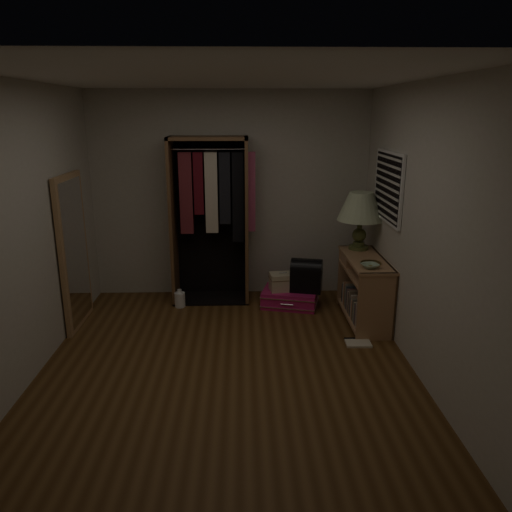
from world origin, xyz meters
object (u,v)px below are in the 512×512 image
at_px(console_bookshelf, 363,287).
at_px(open_wardrobe, 213,206).
at_px(train_case, 283,282).
at_px(floor_mirror, 74,252).
at_px(pink_suitcase, 290,298).
at_px(black_bag, 306,274).
at_px(white_jug, 180,299).
at_px(table_lamp, 361,208).

relative_size(console_bookshelf, open_wardrobe, 0.55).
height_order(console_bookshelf, train_case, console_bookshelf).
bearing_deg(floor_mirror, open_wardrobe, 27.13).
height_order(pink_suitcase, black_bag, black_bag).
xyz_separation_m(console_bookshelf, white_jug, (-2.17, 0.43, -0.30)).
xyz_separation_m(open_wardrobe, table_lamp, (1.74, -0.37, 0.04)).
distance_m(train_case, white_jug, 1.29).
xyz_separation_m(console_bookshelf, black_bag, (-0.61, 0.41, 0.02)).
distance_m(console_bookshelf, train_case, 0.99).
xyz_separation_m(console_bookshelf, floor_mirror, (-3.24, -0.04, 0.46)).
relative_size(console_bookshelf, floor_mirror, 0.66).
bearing_deg(floor_mirror, console_bookshelf, 0.72).
relative_size(pink_suitcase, white_jug, 3.41).
bearing_deg(pink_suitcase, table_lamp, 7.61).
distance_m(console_bookshelf, white_jug, 2.23).
xyz_separation_m(console_bookshelf, table_lamp, (0.00, 0.36, 0.86)).
bearing_deg(table_lamp, console_bookshelf, -90.45).
height_order(open_wardrobe, floor_mirror, open_wardrobe).
xyz_separation_m(open_wardrobe, black_bag, (1.13, -0.32, -0.80)).
relative_size(console_bookshelf, table_lamp, 1.64).
height_order(floor_mirror, black_bag, floor_mirror).
xyz_separation_m(floor_mirror, train_case, (2.35, 0.47, -0.53)).
height_order(train_case, black_bag, black_bag).
distance_m(console_bookshelf, table_lamp, 0.93).
bearing_deg(train_case, table_lamp, -13.00).
distance_m(console_bookshelf, pink_suitcase, 0.96).
height_order(train_case, table_lamp, table_lamp).
xyz_separation_m(open_wardrobe, train_case, (0.85, -0.30, -0.90)).
relative_size(pink_suitcase, table_lamp, 1.13).
bearing_deg(open_wardrobe, train_case, -19.20).
relative_size(floor_mirror, black_bag, 4.02).
distance_m(floor_mirror, table_lamp, 3.29).
distance_m(pink_suitcase, train_case, 0.23).
xyz_separation_m(open_wardrobe, white_jug, (-0.43, -0.29, -1.12)).
bearing_deg(white_jug, table_lamp, -2.07).
bearing_deg(white_jug, floor_mirror, -156.18).
relative_size(open_wardrobe, train_case, 5.89).
xyz_separation_m(console_bookshelf, open_wardrobe, (-1.74, 0.73, 0.82)).
height_order(open_wardrobe, white_jug, open_wardrobe).
distance_m(floor_mirror, train_case, 2.45).
bearing_deg(table_lamp, open_wardrobe, 167.93).
distance_m(black_bag, table_lamp, 1.03).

